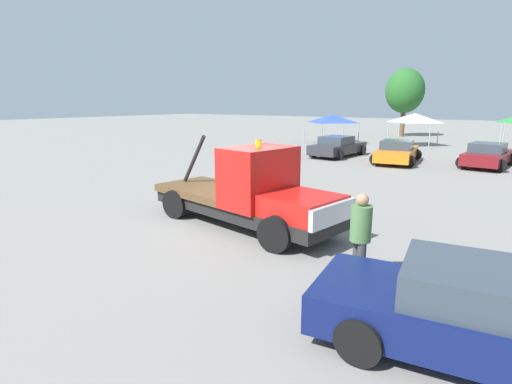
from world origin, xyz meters
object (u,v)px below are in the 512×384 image
(person_near_truck, at_px, (361,232))
(parked_car_maroon, at_px, (487,155))
(foreground_car, at_px, (502,320))
(tree_left, at_px, (405,91))
(parked_car_orange, at_px, (397,152))
(canopy_tent_white, at_px, (415,118))
(tow_truck, at_px, (251,195))
(parked_car_charcoal, at_px, (337,147))
(canopy_tent_blue, at_px, (332,119))
(traffic_cone, at_px, (346,200))

(person_near_truck, distance_m, parked_car_maroon, 17.94)
(foreground_car, height_order, tree_left, tree_left)
(foreground_car, bearing_deg, person_near_truck, 144.69)
(parked_car_maroon, bearing_deg, parked_car_orange, 110.50)
(parked_car_orange, bearing_deg, canopy_tent_white, 1.33)
(tow_truck, distance_m, parked_car_charcoal, 16.20)
(foreground_car, height_order, parked_car_orange, same)
(foreground_car, xyz_separation_m, person_near_truck, (-2.46, 1.28, 0.40))
(parked_car_orange, distance_m, canopy_tent_white, 10.56)
(parked_car_charcoal, relative_size, canopy_tent_blue, 1.34)
(parked_car_charcoal, bearing_deg, tree_left, 7.31)
(canopy_tent_white, relative_size, tree_left, 0.47)
(foreground_car, relative_size, parked_car_orange, 1.07)
(person_near_truck, distance_m, tree_left, 36.98)
(parked_car_orange, bearing_deg, traffic_cone, -179.88)
(parked_car_orange, bearing_deg, tow_truck, 173.17)
(canopy_tent_white, bearing_deg, person_near_truck, -78.33)
(tow_truck, relative_size, canopy_tent_blue, 1.80)
(parked_car_maroon, distance_m, canopy_tent_blue, 14.60)
(tow_truck, bearing_deg, traffic_cone, 79.23)
(foreground_car, distance_m, parked_car_charcoal, 21.36)
(canopy_tent_white, bearing_deg, traffic_cone, -81.78)
(canopy_tent_white, bearing_deg, tow_truck, -85.96)
(person_near_truck, distance_m, traffic_cone, 5.91)
(foreground_car, bearing_deg, tree_left, 99.14)
(foreground_car, xyz_separation_m, tree_left, (-11.28, 37.03, 3.92))
(parked_car_charcoal, distance_m, parked_car_orange, 4.05)
(parked_car_orange, bearing_deg, parked_car_charcoal, 73.57)
(foreground_car, bearing_deg, parked_car_charcoal, 111.47)
(canopy_tent_blue, bearing_deg, parked_car_charcoal, -63.43)
(person_near_truck, height_order, traffic_cone, person_near_truck)
(canopy_tent_blue, bearing_deg, person_near_truck, -64.70)
(tow_truck, height_order, parked_car_maroon, tow_truck)
(canopy_tent_white, height_order, traffic_cone, canopy_tent_white)
(parked_car_maroon, bearing_deg, person_near_truck, -176.13)
(parked_car_charcoal, height_order, traffic_cone, parked_car_charcoal)
(foreground_car, bearing_deg, parked_car_orange, 101.88)
(tree_left, bearing_deg, parked_car_orange, -75.73)
(canopy_tent_white, bearing_deg, parked_car_maroon, -56.05)
(foreground_car, xyz_separation_m, traffic_cone, (-4.91, 6.61, -0.40))
(foreground_car, bearing_deg, traffic_cone, 118.82)
(parked_car_charcoal, bearing_deg, canopy_tent_blue, 31.28)
(parked_car_orange, xyz_separation_m, canopy_tent_blue, (-7.99, 8.59, 1.45))
(foreground_car, bearing_deg, canopy_tent_white, 98.06)
(person_near_truck, relative_size, parked_car_maroon, 0.40)
(canopy_tent_blue, relative_size, traffic_cone, 6.52)
(parked_car_orange, height_order, canopy_tent_blue, canopy_tent_blue)
(canopy_tent_white, bearing_deg, canopy_tent_blue, -164.86)
(canopy_tent_blue, xyz_separation_m, tree_left, (3.15, 10.44, 2.47))
(parked_car_orange, distance_m, canopy_tent_blue, 11.82)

